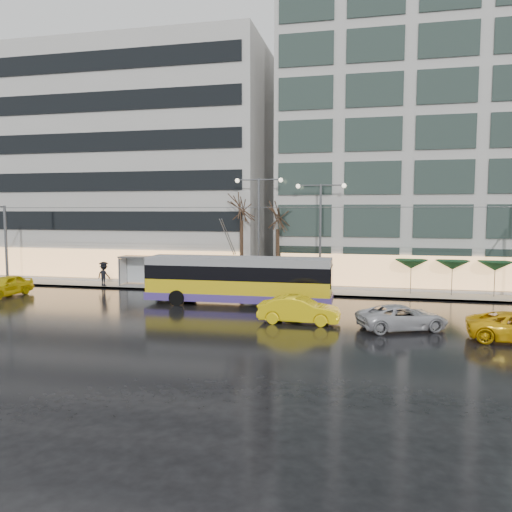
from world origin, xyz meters
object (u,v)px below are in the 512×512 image
(trolleybus, at_px, (238,281))
(taxi_a, at_px, (4,286))
(street_lamp_near, at_px, (259,218))
(bus_shelter, at_px, (141,264))

(trolleybus, bearing_deg, taxi_a, -177.34)
(taxi_a, bearing_deg, street_lamp_near, 24.00)
(taxi_a, bearing_deg, trolleybus, 5.61)
(bus_shelter, bearing_deg, taxi_a, -139.02)
(bus_shelter, relative_size, street_lamp_near, 0.47)
(bus_shelter, xyz_separation_m, taxi_a, (-8.02, -6.97, -1.15))
(trolleybus, xyz_separation_m, bus_shelter, (-10.29, 6.12, 0.33))
(trolleybus, xyz_separation_m, street_lamp_near, (0.09, 6.23, 4.36))
(bus_shelter, relative_size, taxi_a, 0.88)
(street_lamp_near, xyz_separation_m, taxi_a, (-18.40, -7.08, -5.18))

